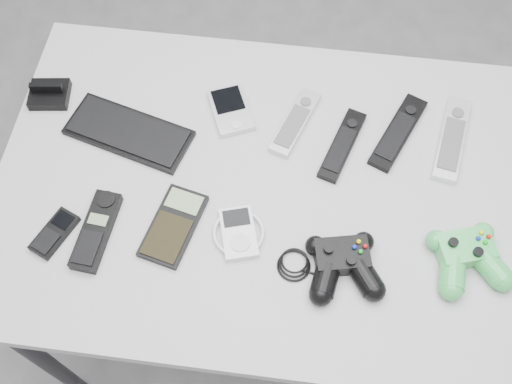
# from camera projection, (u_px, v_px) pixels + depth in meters

# --- Properties ---
(floor) EXTENTS (3.50, 3.50, 0.00)m
(floor) POSITION_uv_depth(u_px,v_px,m) (259.00, 299.00, 1.97)
(floor) COLOR slate
(floor) RESTS_ON ground
(desk) EXTENTS (1.21, 0.78, 0.81)m
(desk) POSITION_uv_depth(u_px,v_px,m) (281.00, 202.00, 1.31)
(desk) COLOR #A6A5A8
(desk) RESTS_ON floor
(pda_keyboard) EXTENTS (0.29, 0.18, 0.02)m
(pda_keyboard) POSITION_uv_depth(u_px,v_px,m) (129.00, 132.00, 1.31)
(pda_keyboard) COLOR black
(pda_keyboard) RESTS_ON desk
(dock_bracket) EXTENTS (0.10, 0.09, 0.05)m
(dock_bracket) POSITION_uv_depth(u_px,v_px,m) (48.00, 91.00, 1.34)
(dock_bracket) COLOR black
(dock_bracket) RESTS_ON desk
(pda) EXTENTS (0.12, 0.15, 0.02)m
(pda) POSITION_uv_depth(u_px,v_px,m) (231.00, 110.00, 1.33)
(pda) COLOR silver
(pda) RESTS_ON desk
(remote_silver_a) EXTENTS (0.10, 0.19, 0.02)m
(remote_silver_a) POSITION_uv_depth(u_px,v_px,m) (295.00, 122.00, 1.32)
(remote_silver_a) COLOR silver
(remote_silver_a) RESTS_ON desk
(remote_black_a) EXTENTS (0.10, 0.19, 0.02)m
(remote_black_a) POSITION_uv_depth(u_px,v_px,m) (342.00, 145.00, 1.29)
(remote_black_a) COLOR black
(remote_black_a) RESTS_ON desk
(remote_black_b) EXTENTS (0.13, 0.21, 0.02)m
(remote_black_b) POSITION_uv_depth(u_px,v_px,m) (398.00, 132.00, 1.30)
(remote_black_b) COLOR black
(remote_black_b) RESTS_ON desk
(remote_silver_b) EXTENTS (0.09, 0.22, 0.02)m
(remote_silver_b) POSITION_uv_depth(u_px,v_px,m) (452.00, 138.00, 1.29)
(remote_silver_b) COLOR silver
(remote_silver_b) RESTS_ON desk
(mobile_phone) EXTENTS (0.09, 0.12, 0.02)m
(mobile_phone) POSITION_uv_depth(u_px,v_px,m) (54.00, 233.00, 1.19)
(mobile_phone) COLOR black
(mobile_phone) RESTS_ON desk
(cordless_handset) EXTENTS (0.07, 0.17, 0.03)m
(cordless_handset) POSITION_uv_depth(u_px,v_px,m) (96.00, 231.00, 1.19)
(cordless_handset) COLOR black
(cordless_handset) RESTS_ON desk
(calculator) EXTENTS (0.12, 0.18, 0.02)m
(calculator) POSITION_uv_depth(u_px,v_px,m) (173.00, 225.00, 1.20)
(calculator) COLOR black
(calculator) RESTS_ON desk
(mp3_player) EXTENTS (0.13, 0.14, 0.02)m
(mp3_player) POSITION_uv_depth(u_px,v_px,m) (239.00, 233.00, 1.19)
(mp3_player) COLOR silver
(mp3_player) RESTS_ON desk
(controller_black) EXTENTS (0.27, 0.20, 0.05)m
(controller_black) POSITION_uv_depth(u_px,v_px,m) (343.00, 263.00, 1.14)
(controller_black) COLOR black
(controller_black) RESTS_ON desk
(controller_green) EXTENTS (0.19, 0.19, 0.05)m
(controller_green) POSITION_uv_depth(u_px,v_px,m) (468.00, 255.00, 1.15)
(controller_green) COLOR green
(controller_green) RESTS_ON desk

